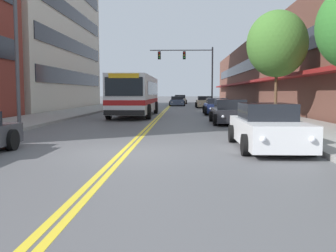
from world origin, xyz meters
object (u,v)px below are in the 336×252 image
car_beige_parked_right_mid (205,102)px  car_slate_blue_moving_second (177,101)px  car_navy_parked_right_far (217,107)px  street_lamp_left_near (22,30)px  traffic_signal_mast (191,64)px  car_red_parked_left_mid (124,103)px  city_bus (136,94)px  car_white_parked_right_foreground (267,128)px  car_champagne_moving_lead (180,100)px  street_tree_right_mid (277,44)px  car_charcoal_parked_right_end (230,112)px

car_beige_parked_right_mid → car_slate_blue_moving_second: (-3.28, 6.29, -0.04)m
car_navy_parked_right_far → street_lamp_left_near: 17.75m
traffic_signal_mast → car_red_parked_left_mid: bearing=-138.8°
street_lamp_left_near → car_red_parked_left_mid: bearing=88.4°
city_bus → car_white_parked_right_foreground: 17.53m
car_navy_parked_right_far → car_white_parked_right_foreground: bearing=-90.3°
car_champagne_moving_lead → traffic_signal_mast: traffic_signal_mast is taller
car_red_parked_left_mid → street_tree_right_mid: 19.79m
car_charcoal_parked_right_end → street_tree_right_mid: bearing=29.9°
car_red_parked_left_mid → street_lamp_left_near: (-0.65, -22.76, 3.71)m
car_red_parked_left_mid → street_lamp_left_near: bearing=-91.6°
car_beige_parked_right_mid → car_red_parked_left_mid: bearing=-148.2°
car_charcoal_parked_right_end → street_tree_right_mid: 5.29m
car_red_parked_left_mid → car_slate_blue_moving_second: car_red_parked_left_mid is taller
street_tree_right_mid → car_navy_parked_right_far: bearing=112.2°
car_champagne_moving_lead → street_lamp_left_near: size_ratio=0.60×
car_slate_blue_moving_second → car_red_parked_left_mid: bearing=-114.7°
car_charcoal_parked_right_end → street_tree_right_mid: street_tree_right_mid is taller
city_bus → car_slate_blue_moving_second: size_ratio=2.29×
car_beige_parked_right_mid → car_charcoal_parked_right_end: 22.47m
car_charcoal_parked_right_end → city_bus: bearing=132.5°
car_red_parked_left_mid → street_lamp_left_near: street_lamp_left_near is taller
car_white_parked_right_foreground → car_champagne_moving_lead: size_ratio=1.07×
car_navy_parked_right_far → car_slate_blue_moving_second: 20.17m
car_red_parked_left_mid → car_beige_parked_right_mid: car_red_parked_left_mid is taller
car_red_parked_left_mid → car_charcoal_parked_right_end: car_red_parked_left_mid is taller
car_champagne_moving_lead → car_red_parked_left_mid: bearing=-106.2°
city_bus → car_beige_parked_right_mid: (6.11, 15.66, -1.04)m
car_white_parked_right_foreground → car_slate_blue_moving_second: bearing=95.0°
car_slate_blue_moving_second → traffic_signal_mast: size_ratio=0.66×
city_bus → car_slate_blue_moving_second: 22.16m
car_navy_parked_right_far → car_charcoal_parked_right_end: 8.89m
car_navy_parked_right_far → street_lamp_left_near: bearing=-123.1°
car_champagne_moving_lead → car_slate_blue_moving_second: size_ratio=0.89×
car_white_parked_right_foreground → traffic_signal_mast: traffic_signal_mast is taller
car_red_parked_left_mid → street_lamp_left_near: size_ratio=0.61×
car_charcoal_parked_right_end → car_slate_blue_moving_second: (-3.42, 28.76, -0.04)m
car_beige_parked_right_mid → car_navy_parked_right_far: 13.59m
city_bus → car_red_parked_left_mid: size_ratio=2.52×
city_bus → street_lamp_left_near: (-3.20, -12.45, 2.70)m
traffic_signal_mast → city_bus: bearing=-105.4°
car_slate_blue_moving_second → traffic_signal_mast: (1.73, -5.43, 4.49)m
street_tree_right_mid → car_red_parked_left_mid: bearing=127.3°
car_red_parked_left_mid → car_navy_parked_right_far: 12.06m
city_bus → street_lamp_left_near: street_lamp_left_near is taller
car_white_parked_right_foreground → street_tree_right_mid: bearing=75.0°
car_beige_parked_right_mid → car_navy_parked_right_far: size_ratio=1.10×
street_tree_right_mid → city_bus: bearing=151.0°
car_beige_parked_right_mid → traffic_signal_mast: bearing=150.8°
car_slate_blue_moving_second → car_beige_parked_right_mid: bearing=-62.5°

